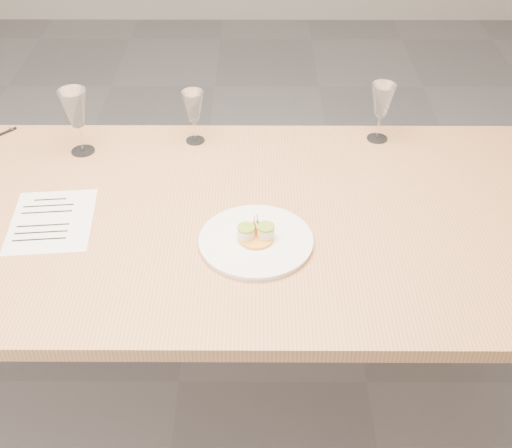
{
  "coord_description": "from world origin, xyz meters",
  "views": [
    {
      "loc": [
        0.28,
        -1.44,
        1.84
      ],
      "look_at": [
        0.27,
        -0.11,
        0.8
      ],
      "focal_mm": 45.0,
      "sensor_mm": 36.0,
      "label": 1
    }
  ],
  "objects_px": {
    "recipe_sheet": "(52,221)",
    "wine_glass_1": "(75,110)",
    "dinner_plate": "(256,240)",
    "wine_glass_2": "(193,107)",
    "wine_glass_3": "(382,102)",
    "dining_table": "(161,232)"
  },
  "relations": [
    {
      "from": "recipe_sheet",
      "to": "wine_glass_1",
      "type": "height_order",
      "value": "wine_glass_1"
    },
    {
      "from": "dining_table",
      "to": "wine_glass_3",
      "type": "distance_m",
      "value": 0.82
    },
    {
      "from": "wine_glass_2",
      "to": "wine_glass_1",
      "type": "bearing_deg",
      "value": -169.39
    },
    {
      "from": "dining_table",
      "to": "wine_glass_3",
      "type": "bearing_deg",
      "value": 31.43
    },
    {
      "from": "recipe_sheet",
      "to": "wine_glass_3",
      "type": "distance_m",
      "value": 1.08
    },
    {
      "from": "dining_table",
      "to": "wine_glass_2",
      "type": "height_order",
      "value": "wine_glass_2"
    },
    {
      "from": "wine_glass_1",
      "to": "wine_glass_3",
      "type": "height_order",
      "value": "wine_glass_1"
    },
    {
      "from": "dinner_plate",
      "to": "wine_glass_2",
      "type": "relative_size",
      "value": 1.72
    },
    {
      "from": "recipe_sheet",
      "to": "wine_glass_1",
      "type": "relative_size",
      "value": 1.41
    },
    {
      "from": "wine_glass_1",
      "to": "wine_glass_2",
      "type": "height_order",
      "value": "wine_glass_1"
    },
    {
      "from": "recipe_sheet",
      "to": "wine_glass_3",
      "type": "height_order",
      "value": "wine_glass_3"
    },
    {
      "from": "dining_table",
      "to": "wine_glass_2",
      "type": "bearing_deg",
      "value": 79.74
    },
    {
      "from": "recipe_sheet",
      "to": "wine_glass_2",
      "type": "relative_size",
      "value": 1.72
    },
    {
      "from": "dinner_plate",
      "to": "wine_glass_1",
      "type": "relative_size",
      "value": 1.41
    },
    {
      "from": "dining_table",
      "to": "wine_glass_2",
      "type": "xyz_separation_m",
      "value": [
        0.07,
        0.4,
        0.19
      ]
    },
    {
      "from": "dinner_plate",
      "to": "wine_glass_2",
      "type": "bearing_deg",
      "value": 111.06
    },
    {
      "from": "dinner_plate",
      "to": "wine_glass_2",
      "type": "height_order",
      "value": "wine_glass_2"
    },
    {
      "from": "recipe_sheet",
      "to": "dinner_plate",
      "type": "bearing_deg",
      "value": -14.85
    },
    {
      "from": "wine_glass_2",
      "to": "wine_glass_3",
      "type": "distance_m",
      "value": 0.6
    },
    {
      "from": "dinner_plate",
      "to": "recipe_sheet",
      "type": "distance_m",
      "value": 0.58
    },
    {
      "from": "wine_glass_3",
      "to": "dining_table",
      "type": "bearing_deg",
      "value": -148.57
    },
    {
      "from": "dining_table",
      "to": "recipe_sheet",
      "type": "relative_size",
      "value": 7.89
    }
  ]
}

